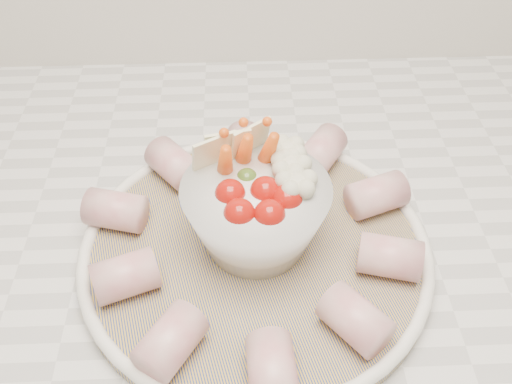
{
  "coord_description": "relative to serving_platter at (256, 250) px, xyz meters",
  "views": [
    {
      "loc": [
        -0.02,
        1.05,
        1.35
      ],
      "look_at": [
        -0.0,
        1.41,
        1.0
      ],
      "focal_mm": 40.0,
      "sensor_mm": 36.0,
      "label": 1
    }
  ],
  "objects": [
    {
      "name": "serving_platter",
      "position": [
        0.0,
        0.0,
        0.0
      ],
      "size": [
        0.4,
        0.4,
        0.02
      ],
      "color": "navy",
      "rests_on": "kitchen_counter"
    },
    {
      "name": "veggie_bowl",
      "position": [
        0.0,
        0.01,
        0.05
      ],
      "size": [
        0.13,
        0.13,
        0.11
      ],
      "color": "silver",
      "rests_on": "serving_platter"
    },
    {
      "name": "cured_meat_rolls",
      "position": [
        -0.0,
        0.0,
        0.02
      ],
      "size": [
        0.32,
        0.31,
        0.04
      ],
      "color": "#BE5661",
      "rests_on": "serving_platter"
    }
  ]
}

